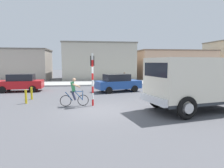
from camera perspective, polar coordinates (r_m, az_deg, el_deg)
ground_plane at (r=11.04m, az=-3.01°, el=-7.71°), size 120.00×120.00×0.00m
sidewalk_far at (r=24.77m, az=-5.79°, el=0.29°), size 80.00×5.00×0.16m
truck_foreground at (r=11.72m, az=23.03°, el=0.89°), size 5.78×3.57×2.90m
cyclist at (r=12.25m, az=-10.87°, el=-2.29°), size 1.73×0.50×1.72m
traffic_light_pole at (r=12.14m, az=-5.66°, el=3.43°), size 0.24×0.43×3.20m
car_red_near at (r=17.93m, az=1.66°, el=0.38°), size 4.30×2.67×1.60m
car_white_mid at (r=19.89m, az=-24.89°, el=0.38°), size 4.06×2.00×1.60m
pedestrian_near_kerb at (r=20.98m, az=3.59°, el=1.32°), size 0.34×0.22×1.62m
bollard_near at (r=13.99m, az=-23.54°, el=-3.36°), size 0.14×0.14×0.90m
bollard_far at (r=15.32m, az=-22.14°, el=-2.49°), size 0.14×0.14×0.90m
building_corner_left at (r=33.25m, az=-27.21°, el=4.99°), size 11.40×6.51×4.59m
building_mid_block at (r=31.14m, az=-3.92°, el=6.47°), size 10.63×7.42×5.50m
building_corner_right at (r=33.58m, az=17.29°, el=5.34°), size 11.80×6.34×4.51m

